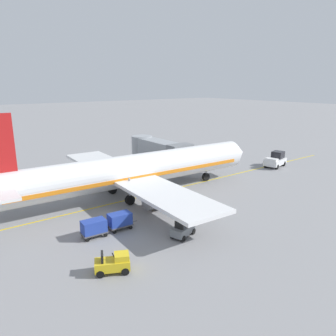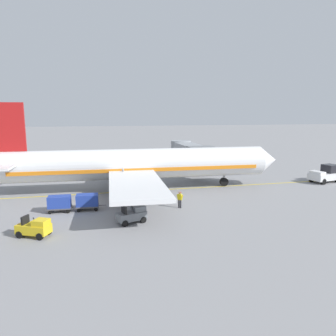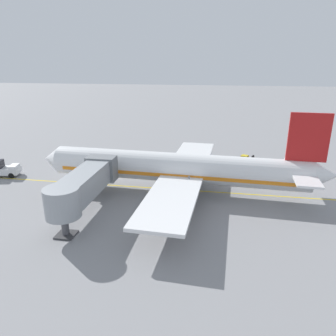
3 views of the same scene
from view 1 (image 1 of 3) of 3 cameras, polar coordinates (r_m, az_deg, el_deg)
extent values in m
plane|color=gray|center=(38.96, -6.20, -5.36)|extent=(400.00, 400.00, 0.00)
cube|color=gold|center=(38.96, -6.20, -5.35)|extent=(0.24, 80.00, 0.01)
cylinder|color=white|center=(38.96, -5.79, -0.28)|extent=(5.13, 32.13, 3.70)
cube|color=orange|center=(39.08, -5.78, -0.94)|extent=(5.06, 29.58, 0.44)
cone|color=white|center=(49.28, 12.04, 2.63)|extent=(3.73, 2.56, 3.63)
cube|color=black|center=(47.89, 10.58, 3.15)|extent=(2.82, 1.22, 0.60)
cube|color=white|center=(38.68, -7.07, -1.42)|extent=(30.20, 6.54, 0.36)
cylinder|color=gray|center=(44.12, -9.40, -1.18)|extent=(2.14, 3.29, 2.00)
cylinder|color=gray|center=(34.89, -1.64, -5.27)|extent=(2.14, 3.29, 2.00)
cylinder|color=black|center=(45.89, 6.65, -1.55)|extent=(0.50, 1.12, 1.10)
cylinder|color=gray|center=(45.48, 6.71, 0.33)|extent=(0.24, 0.24, 2.00)
cylinder|color=black|center=(40.86, -9.72, -3.71)|extent=(0.50, 1.12, 1.10)
cylinder|color=gray|center=(40.41, -9.81, -1.62)|extent=(0.24, 0.24, 2.00)
cylinder|color=black|center=(36.95, -6.69, -5.60)|extent=(0.50, 1.12, 1.10)
cylinder|color=gray|center=(36.44, -6.77, -3.31)|extent=(0.24, 0.24, 2.00)
cube|color=#93999E|center=(49.40, -1.23, 3.22)|extent=(10.77, 2.80, 2.60)
cube|color=slate|center=(45.83, 2.12, 2.31)|extent=(2.00, 3.50, 2.99)
cylinder|color=#93999E|center=(53.79, -4.59, 4.12)|extent=(3.36, 3.36, 2.86)
cylinder|color=#4C4C51|center=(54.28, -4.54, 1.63)|extent=(0.70, 0.70, 2.19)
cube|color=#38383A|center=(54.51, -4.52, 0.60)|extent=(1.80, 1.80, 0.16)
cube|color=silver|center=(55.95, 18.25, 1.07)|extent=(3.13, 4.78, 0.90)
cube|color=black|center=(56.64, 18.71, 2.23)|extent=(2.02, 2.17, 1.10)
cube|color=silver|center=(54.41, 17.68, 1.43)|extent=(2.07, 1.49, 0.36)
cylinder|color=black|center=(54.42, 18.54, 0.19)|extent=(0.52, 0.86, 0.80)
cylinder|color=black|center=(55.10, 16.75, 0.51)|extent=(0.52, 0.86, 0.80)
cylinder|color=black|center=(57.03, 19.63, 0.74)|extent=(0.52, 0.86, 0.80)
cylinder|color=black|center=(57.68, 17.90, 1.03)|extent=(0.52, 0.86, 0.80)
cube|color=slate|center=(29.49, 2.66, -10.75)|extent=(1.95, 2.75, 0.70)
cube|color=slate|center=(29.79, 3.38, -9.28)|extent=(1.31, 1.32, 0.44)
cube|color=black|center=(28.68, 1.95, -10.03)|extent=(0.85, 0.42, 0.64)
cylinder|color=black|center=(29.32, 2.81, -9.51)|extent=(0.16, 0.28, 0.54)
cylinder|color=black|center=(30.57, 2.65, -10.51)|extent=(0.37, 0.59, 0.56)
cylinder|color=black|center=(30.08, 4.44, -10.99)|extent=(0.37, 0.59, 0.56)
cylinder|color=black|center=(29.24, 0.82, -11.73)|extent=(0.37, 0.59, 0.56)
cylinder|color=black|center=(28.72, 2.66, -12.26)|extent=(0.37, 0.59, 0.56)
cube|color=gold|center=(24.73, -9.73, -16.32)|extent=(2.16, 2.77, 0.70)
cube|color=gold|center=(24.46, -8.13, -15.08)|extent=(1.37, 1.39, 0.44)
cube|color=black|center=(24.40, -11.47, -15.05)|extent=(0.83, 0.51, 0.64)
cylinder|color=black|center=(24.41, -9.50, -14.99)|extent=(0.19, 0.27, 0.54)
cylinder|color=black|center=(25.40, -7.68, -16.26)|extent=(0.42, 0.59, 0.56)
cylinder|color=black|center=(24.47, -7.51, -17.54)|extent=(0.42, 0.59, 0.56)
cylinder|color=black|center=(25.38, -11.80, -16.47)|extent=(0.42, 0.59, 0.56)
cylinder|color=black|center=(24.46, -11.80, -17.77)|extent=(0.42, 0.59, 0.56)
cube|color=#4C4C51|center=(31.19, -8.42, -9.85)|extent=(1.41, 2.26, 0.12)
cube|color=#233D9E|center=(30.95, -8.46, -8.82)|extent=(1.34, 2.15, 1.10)
cylinder|color=#4C4C51|center=(31.78, -6.03, -9.31)|extent=(0.11, 0.70, 0.07)
cylinder|color=black|center=(32.07, -7.49, -9.58)|extent=(0.14, 0.37, 0.36)
cylinder|color=black|center=(31.17, -6.56, -10.29)|extent=(0.14, 0.37, 0.36)
cylinder|color=black|center=(31.45, -10.22, -10.20)|extent=(0.14, 0.37, 0.36)
cylinder|color=black|center=(30.53, -9.36, -10.95)|extent=(0.14, 0.37, 0.36)
cube|color=#4C4C51|center=(30.16, -12.81, -10.96)|extent=(1.41, 2.26, 0.12)
cube|color=#233D9E|center=(29.90, -12.88, -9.91)|extent=(1.34, 2.15, 1.10)
cylinder|color=#4C4C51|center=(30.64, -10.25, -10.42)|extent=(0.11, 0.70, 0.07)
cylinder|color=black|center=(30.99, -11.73, -10.67)|extent=(0.14, 0.37, 0.36)
cylinder|color=black|center=(30.06, -10.90, -11.45)|extent=(0.14, 0.37, 0.36)
cylinder|color=black|center=(30.49, -14.64, -11.29)|extent=(0.14, 0.37, 0.36)
cylinder|color=black|center=(29.54, -13.91, -12.11)|extent=(0.14, 0.37, 0.36)
cylinder|color=#232328|center=(35.03, 5.76, -6.94)|extent=(0.15, 0.15, 0.85)
cylinder|color=#232328|center=(35.04, 6.09, -6.95)|extent=(0.15, 0.15, 0.85)
cube|color=yellow|center=(34.77, 5.95, -5.83)|extent=(0.43, 0.44, 0.60)
cylinder|color=yellow|center=(34.78, 5.54, -5.90)|extent=(0.21, 0.23, 0.57)
cylinder|color=yellow|center=(34.80, 6.36, -5.91)|extent=(0.21, 0.23, 0.57)
sphere|color=#997051|center=(34.63, 5.97, -5.17)|extent=(0.22, 0.22, 0.22)
cube|color=red|center=(34.62, 5.97, -5.13)|extent=(0.23, 0.25, 0.10)
camera|label=2|loc=(15.80, 72.31, -9.87)|focal=33.64mm
camera|label=3|loc=(70.47, -26.33, 15.26)|focal=33.26mm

